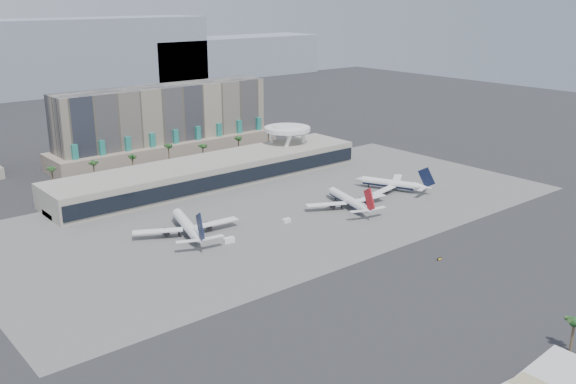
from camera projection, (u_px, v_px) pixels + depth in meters
ground at (368, 245)px, 248.63m from camera, size 900.00×900.00×0.00m
apron_pad at (279, 209)px, 289.16m from camera, size 260.00×130.00×0.06m
mountain_ridge at (26, 64)px, 603.09m from camera, size 680.00×60.00×70.00m
hotel at (166, 129)px, 378.26m from camera, size 140.00×30.00×42.00m
terminal at (212, 171)px, 327.65m from camera, size 170.00×32.50×14.50m
saucer_structure at (287, 132)px, 362.06m from camera, size 26.00×26.00×21.89m
palm_row at (188, 149)px, 356.64m from camera, size 157.80×2.80×13.10m
airliner_left at (188, 226)px, 257.24m from camera, size 42.68×44.24×15.66m
airliner_centre at (349, 200)px, 289.99m from camera, size 39.49×40.96×14.45m
airliner_right at (392, 184)px, 315.83m from camera, size 36.75×37.83×13.99m
service_vehicle_a at (229, 240)px, 250.15m from camera, size 4.58×2.63×2.13m
service_vehicle_b at (286, 221)px, 272.28m from camera, size 3.48×2.05×1.76m
taxiway_sign at (439, 259)px, 234.03m from camera, size 2.09×0.48×0.94m
near_palm_a at (574, 327)px, 172.56m from camera, size 6.00×6.00×10.20m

